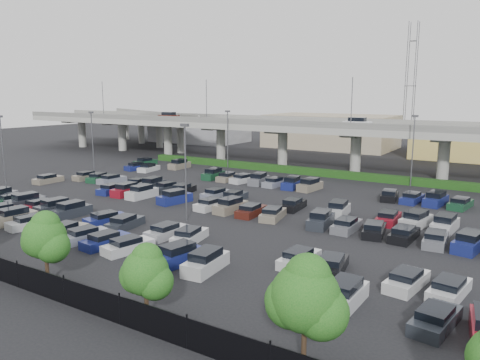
# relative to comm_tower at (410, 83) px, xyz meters

# --- Properties ---
(ground) EXTENTS (280.00, 280.00, 0.00)m
(ground) POSITION_rel_comm_tower_xyz_m (-4.00, -74.00, -15.61)
(ground) COLOR black
(overpass) EXTENTS (150.00, 13.00, 15.80)m
(overpass) POSITION_rel_comm_tower_xyz_m (-4.21, -42.04, -8.64)
(overpass) COLOR gray
(overpass) RESTS_ON ground
(on_ramp) EXTENTS (50.93, 30.13, 8.80)m
(on_ramp) POSITION_rel_comm_tower_xyz_m (-56.10, -30.95, -8.76)
(on_ramp) COLOR gray
(on_ramp) RESTS_ON ground
(hedge) EXTENTS (66.00, 1.60, 1.10)m
(hedge) POSITION_rel_comm_tower_xyz_m (-4.00, -49.00, -15.06)
(hedge) COLOR #183C11
(hedge) RESTS_ON ground
(fence) EXTENTS (70.00, 0.10, 2.00)m
(fence) POSITION_rel_comm_tower_xyz_m (-4.05, -102.00, -14.71)
(fence) COLOR black
(fence) RESTS_ON ground
(tree_row) EXTENTS (65.07, 3.66, 5.94)m
(tree_row) POSITION_rel_comm_tower_xyz_m (-3.30, -100.53, -12.09)
(tree_row) COLOR #332316
(tree_row) RESTS_ON ground
(parked_cars) EXTENTS (62.93, 41.64, 1.67)m
(parked_cars) POSITION_rel_comm_tower_xyz_m (-5.06, -77.88, -14.98)
(parked_cars) COLOR silver
(parked_cars) RESTS_ON ground
(light_poles) EXTENTS (66.90, 48.38, 10.30)m
(light_poles) POSITION_rel_comm_tower_xyz_m (-8.12, -72.00, -9.37)
(light_poles) COLOR #505055
(light_poles) RESTS_ON ground
(distant_buildings) EXTENTS (138.00, 24.00, 9.00)m
(distant_buildings) POSITION_rel_comm_tower_xyz_m (8.38, -12.19, -11.87)
(distant_buildings) COLOR gray
(distant_buildings) RESTS_ON ground
(comm_tower) EXTENTS (2.40, 2.40, 30.00)m
(comm_tower) POSITION_rel_comm_tower_xyz_m (0.00, 0.00, 0.00)
(comm_tower) COLOR #505055
(comm_tower) RESTS_ON ground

